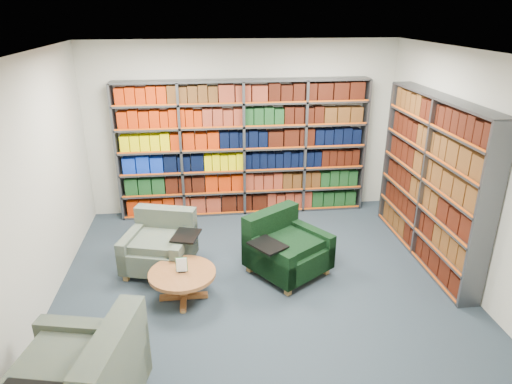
{
  "coord_description": "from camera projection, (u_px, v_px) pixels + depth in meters",
  "views": [
    {
      "loc": [
        -0.63,
        -4.76,
        3.23
      ],
      "look_at": [
        0.0,
        0.6,
        1.05
      ],
      "focal_mm": 32.0,
      "sensor_mm": 36.0,
      "label": 1
    }
  ],
  "objects": [
    {
      "name": "room_shell",
      "position": [
        262.0,
        183.0,
        5.13
      ],
      "size": [
        5.02,
        5.02,
        2.82
      ],
      "color": "black",
      "rests_on": "ground"
    },
    {
      "name": "bookshelf_back",
      "position": [
        244.0,
        149.0,
        7.4
      ],
      "size": [
        4.0,
        0.28,
        2.2
      ],
      "color": "#47494F",
      "rests_on": "ground"
    },
    {
      "name": "bookshelf_right",
      "position": [
        431.0,
        181.0,
        6.05
      ],
      "size": [
        0.28,
        2.5,
        2.2
      ],
      "color": "#47494F",
      "rests_on": "ground"
    },
    {
      "name": "chair_teal_left",
      "position": [
        162.0,
        246.0,
        6.05
      ],
      "size": [
        1.08,
        1.01,
        0.75
      ],
      "color": "black",
      "rests_on": "ground"
    },
    {
      "name": "chair_green_right",
      "position": [
        283.0,
        249.0,
        5.94
      ],
      "size": [
        1.2,
        1.2,
        0.78
      ],
      "color": "black",
      "rests_on": "ground"
    },
    {
      "name": "coffee_table",
      "position": [
        182.0,
        278.0,
        5.34
      ],
      "size": [
        0.79,
        0.79,
        0.55
      ],
      "color": "#9C5C37",
      "rests_on": "ground"
    }
  ]
}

